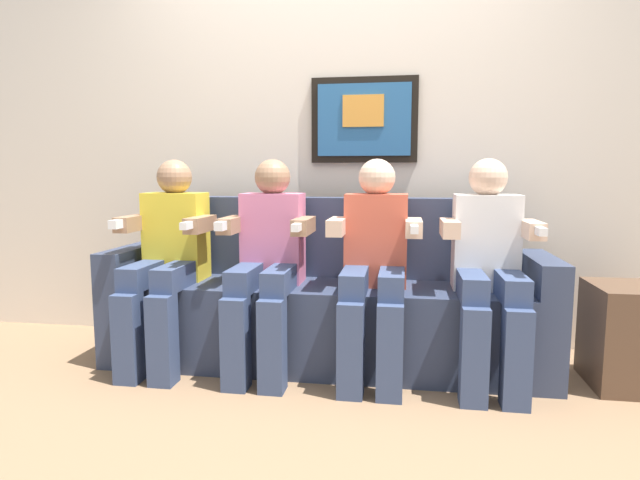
{
  "coord_description": "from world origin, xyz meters",
  "views": [
    {
      "loc": [
        0.42,
        -2.46,
        1.03
      ],
      "look_at": [
        0.0,
        0.15,
        0.7
      ],
      "focal_mm": 29.52,
      "sensor_mm": 36.0,
      "label": 1
    }
  ],
  "objects": [
    {
      "name": "couch",
      "position": [
        0.0,
        0.33,
        0.31
      ],
      "size": [
        2.36,
        0.58,
        0.9
      ],
      "color": "#333D56",
      "rests_on": "ground_plane"
    },
    {
      "name": "person_right_center",
      "position": [
        0.28,
        0.16,
        0.61
      ],
      "size": [
        0.46,
        0.56,
        1.11
      ],
      "color": "#D8593F",
      "rests_on": "ground_plane"
    },
    {
      "name": "person_leftmost",
      "position": [
        -0.83,
        0.16,
        0.61
      ],
      "size": [
        0.46,
        0.56,
        1.11
      ],
      "color": "yellow",
      "rests_on": "ground_plane"
    },
    {
      "name": "person_left_center",
      "position": [
        -0.28,
        0.16,
        0.61
      ],
      "size": [
        0.46,
        0.56,
        1.11
      ],
      "color": "pink",
      "rests_on": "ground_plane"
    },
    {
      "name": "side_table_right",
      "position": [
        1.53,
        0.22,
        0.25
      ],
      "size": [
        0.4,
        0.4,
        0.5
      ],
      "color": "brown",
      "rests_on": "ground_plane"
    },
    {
      "name": "person_rightmost",
      "position": [
        0.83,
        0.16,
        0.61
      ],
      "size": [
        0.46,
        0.56,
        1.11
      ],
      "color": "white",
      "rests_on": "ground_plane"
    },
    {
      "name": "back_wall_assembly",
      "position": [
        0.0,
        0.76,
        1.3
      ],
      "size": [
        4.76,
        0.1,
        2.6
      ],
      "color": "beige",
      "rests_on": "ground_plane"
    },
    {
      "name": "ground_plane",
      "position": [
        0.0,
        0.0,
        0.0
      ],
      "size": [
        6.19,
        6.19,
        0.0
      ],
      "primitive_type": "plane",
      "color": "#8C6B4C"
    }
  ]
}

